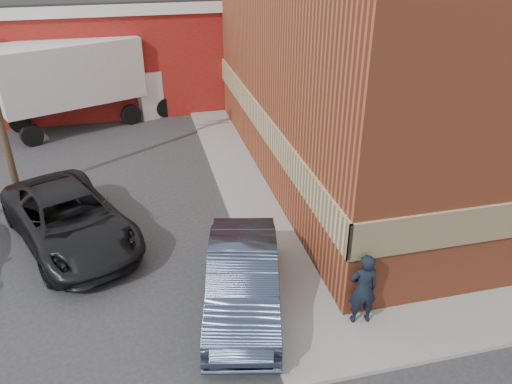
{
  "coord_description": "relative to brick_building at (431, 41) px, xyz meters",
  "views": [
    {
      "loc": [
        -2.83,
        -8.68,
        8.66
      ],
      "look_at": [
        0.2,
        3.77,
        1.79
      ],
      "focal_mm": 35.0,
      "sensor_mm": 36.0,
      "label": 1
    }
  ],
  "objects": [
    {
      "name": "box_truck",
      "position": [
        -13.6,
        6.8,
        -2.32
      ],
      "size": [
        8.59,
        5.45,
        4.09
      ],
      "rotation": [
        0.0,
        0.0,
        0.4
      ],
      "color": "silver",
      "rests_on": "ground"
    },
    {
      "name": "warehouse",
      "position": [
        -14.5,
        11.0,
        -1.87
      ],
      "size": [
        16.3,
        8.3,
        5.6
      ],
      "color": "maroon",
      "rests_on": "ground"
    },
    {
      "name": "sedan",
      "position": [
        -9.3,
        -7.93,
        -3.86
      ],
      "size": [
        2.8,
        5.25,
        1.64
      ],
      "primitive_type": "imported",
      "rotation": [
        0.0,
        0.0,
        -0.22
      ],
      "color": "#2A3346",
      "rests_on": "ground"
    },
    {
      "name": "sidewalk_west",
      "position": [
        -7.9,
        0.0,
        -4.62
      ],
      "size": [
        1.8,
        18.0,
        0.12
      ],
      "primitive_type": "cube",
      "color": "gray",
      "rests_on": "ground"
    },
    {
      "name": "man",
      "position": [
        -6.67,
        -9.25,
        -3.6
      ],
      "size": [
        0.74,
        0.53,
        1.93
      ],
      "primitive_type": "imported",
      "rotation": [
        0.0,
        0.0,
        3.05
      ],
      "color": "black",
      "rests_on": "sidewalk_south"
    },
    {
      "name": "suv_a",
      "position": [
        -13.76,
        -3.85,
        -3.85
      ],
      "size": [
        4.94,
        6.61,
        1.67
      ],
      "primitive_type": "imported",
      "rotation": [
        0.0,
        0.0,
        0.41
      ],
      "color": "black",
      "rests_on": "ground"
    },
    {
      "name": "ground",
      "position": [
        -8.5,
        -9.0,
        -4.68
      ],
      "size": [
        90.0,
        90.0,
        0.0
      ],
      "primitive_type": "plane",
      "color": "#28282B",
      "rests_on": "ground"
    },
    {
      "name": "brick_building",
      "position": [
        0.0,
        0.0,
        0.0
      ],
      "size": [
        14.25,
        18.25,
        9.36
      ],
      "color": "brown",
      "rests_on": "ground"
    }
  ]
}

